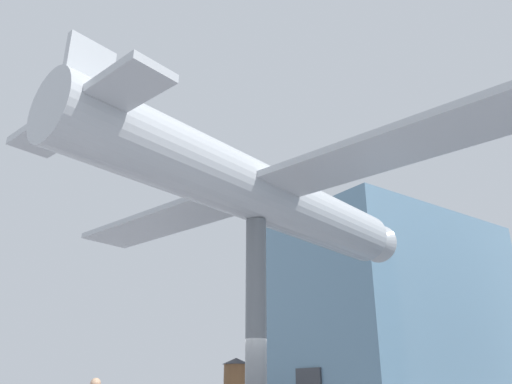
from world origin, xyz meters
The scene contains 3 objects.
glass_pavilion_left centered at (-9.09, 16.09, 5.34)m, with size 9.20×13.01×11.27m.
support_pylon_central centered at (0.00, 0.00, 2.83)m, with size 0.55×0.55×5.65m.
suspended_airplane centered at (-0.04, 0.18, 6.51)m, with size 15.19×13.74×2.73m.
Camera 1 is at (10.66, -7.56, 1.31)m, focal length 35.00 mm.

